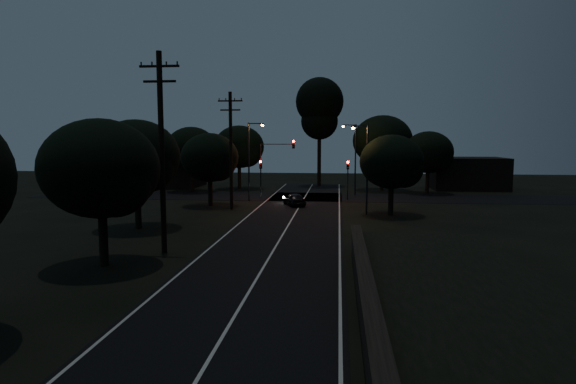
{
  "coord_description": "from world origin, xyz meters",
  "views": [
    {
      "loc": [
        3.63,
        -10.46,
        6.29
      ],
      "look_at": [
        0.0,
        24.0,
        2.5
      ],
      "focal_mm": 30.0,
      "sensor_mm": 36.0,
      "label": 1
    }
  ],
  "objects_px": {
    "utility_pole_far": "(231,149)",
    "streetlight_c": "(365,163)",
    "car": "(294,199)",
    "tall_pine": "(320,108)",
    "utility_pole_mid": "(162,150)",
    "streetlight_a": "(251,156)",
    "signal_right": "(348,173)",
    "streetlight_b": "(354,154)",
    "signal_mast": "(276,158)",
    "signal_left": "(261,172)"
  },
  "relations": [
    {
      "from": "streetlight_c",
      "to": "signal_left",
      "type": "bearing_deg",
      "value": 136.24
    },
    {
      "from": "signal_mast",
      "to": "streetlight_c",
      "type": "xyz_separation_m",
      "value": [
        8.74,
        -9.99,
        0.01
      ]
    },
    {
      "from": "tall_pine",
      "to": "signal_mast",
      "type": "relative_size",
      "value": 2.33
    },
    {
      "from": "utility_pole_mid",
      "to": "utility_pole_far",
      "type": "distance_m",
      "value": 17.0
    },
    {
      "from": "streetlight_a",
      "to": "car",
      "type": "relative_size",
      "value": 2.21
    },
    {
      "from": "signal_left",
      "to": "signal_mast",
      "type": "distance_m",
      "value": 2.26
    },
    {
      "from": "tall_pine",
      "to": "signal_right",
      "type": "distance_m",
      "value": 17.24
    },
    {
      "from": "utility_pole_mid",
      "to": "utility_pole_far",
      "type": "bearing_deg",
      "value": 90.0
    },
    {
      "from": "utility_pole_far",
      "to": "streetlight_a",
      "type": "bearing_deg",
      "value": 83.41
    },
    {
      "from": "utility_pole_mid",
      "to": "car",
      "type": "relative_size",
      "value": 3.04
    },
    {
      "from": "signal_right",
      "to": "signal_mast",
      "type": "distance_m",
      "value": 7.66
    },
    {
      "from": "utility_pole_mid",
      "to": "car",
      "type": "height_order",
      "value": "utility_pole_mid"
    },
    {
      "from": "streetlight_b",
      "to": "signal_mast",
      "type": "bearing_deg",
      "value": -154.01
    },
    {
      "from": "utility_pole_far",
      "to": "signal_mast",
      "type": "relative_size",
      "value": 1.68
    },
    {
      "from": "signal_mast",
      "to": "streetlight_b",
      "type": "xyz_separation_m",
      "value": [
        8.22,
        4.01,
        0.3
      ]
    },
    {
      "from": "signal_mast",
      "to": "streetlight_b",
      "type": "bearing_deg",
      "value": 25.99
    },
    {
      "from": "utility_pole_far",
      "to": "signal_left",
      "type": "relative_size",
      "value": 2.56
    },
    {
      "from": "utility_pole_far",
      "to": "car",
      "type": "relative_size",
      "value": 2.9
    },
    {
      "from": "signal_right",
      "to": "signal_mast",
      "type": "bearing_deg",
      "value": 179.97
    },
    {
      "from": "tall_pine",
      "to": "utility_pole_far",
      "type": "bearing_deg",
      "value": -106.93
    },
    {
      "from": "utility_pole_mid",
      "to": "signal_left",
      "type": "bearing_deg",
      "value": 86.79
    },
    {
      "from": "tall_pine",
      "to": "streetlight_b",
      "type": "relative_size",
      "value": 1.82
    },
    {
      "from": "streetlight_b",
      "to": "tall_pine",
      "type": "bearing_deg",
      "value": 111.38
    },
    {
      "from": "signal_mast",
      "to": "signal_left",
      "type": "bearing_deg",
      "value": -179.87
    },
    {
      "from": "tall_pine",
      "to": "signal_mast",
      "type": "height_order",
      "value": "tall_pine"
    },
    {
      "from": "utility_pole_mid",
      "to": "streetlight_a",
      "type": "distance_m",
      "value": 23.04
    },
    {
      "from": "signal_right",
      "to": "utility_pole_far",
      "type": "bearing_deg",
      "value": -143.0
    },
    {
      "from": "car",
      "to": "tall_pine",
      "type": "bearing_deg",
      "value": -116.05
    },
    {
      "from": "tall_pine",
      "to": "signal_right",
      "type": "xyz_separation_m",
      "value": [
        3.6,
        -15.01,
        -7.67
      ]
    },
    {
      "from": "utility_pole_mid",
      "to": "signal_right",
      "type": "relative_size",
      "value": 2.68
    },
    {
      "from": "signal_right",
      "to": "streetlight_b",
      "type": "distance_m",
      "value": 4.45
    },
    {
      "from": "car",
      "to": "signal_left",
      "type": "bearing_deg",
      "value": -72.94
    },
    {
      "from": "utility_pole_mid",
      "to": "signal_right",
      "type": "bearing_deg",
      "value": 67.01
    },
    {
      "from": "utility_pole_mid",
      "to": "tall_pine",
      "type": "distance_m",
      "value": 40.89
    },
    {
      "from": "signal_mast",
      "to": "streetlight_a",
      "type": "relative_size",
      "value": 0.78
    },
    {
      "from": "streetlight_b",
      "to": "signal_right",
      "type": "bearing_deg",
      "value": -100.0
    },
    {
      "from": "utility_pole_far",
      "to": "streetlight_b",
      "type": "distance_m",
      "value": 16.51
    },
    {
      "from": "streetlight_b",
      "to": "streetlight_c",
      "type": "xyz_separation_m",
      "value": [
        0.52,
        -14.0,
        -0.29
      ]
    },
    {
      "from": "signal_right",
      "to": "car",
      "type": "bearing_deg",
      "value": -135.35
    },
    {
      "from": "utility_pole_far",
      "to": "streetlight_b",
      "type": "height_order",
      "value": "utility_pole_far"
    },
    {
      "from": "streetlight_a",
      "to": "car",
      "type": "height_order",
      "value": "streetlight_a"
    },
    {
      "from": "streetlight_c",
      "to": "utility_pole_mid",
      "type": "bearing_deg",
      "value": -128.26
    },
    {
      "from": "streetlight_b",
      "to": "streetlight_c",
      "type": "bearing_deg",
      "value": -87.86
    },
    {
      "from": "utility_pole_far",
      "to": "tall_pine",
      "type": "distance_m",
      "value": 24.56
    },
    {
      "from": "streetlight_b",
      "to": "car",
      "type": "bearing_deg",
      "value": -122.74
    },
    {
      "from": "signal_mast",
      "to": "streetlight_c",
      "type": "height_order",
      "value": "streetlight_c"
    },
    {
      "from": "utility_pole_mid",
      "to": "streetlight_b",
      "type": "distance_m",
      "value": 31.15
    },
    {
      "from": "car",
      "to": "signal_mast",
      "type": "bearing_deg",
      "value": -86.53
    },
    {
      "from": "signal_right",
      "to": "streetlight_c",
      "type": "height_order",
      "value": "streetlight_c"
    },
    {
      "from": "utility_pole_far",
      "to": "streetlight_c",
      "type": "distance_m",
      "value": 12.05
    }
  ]
}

